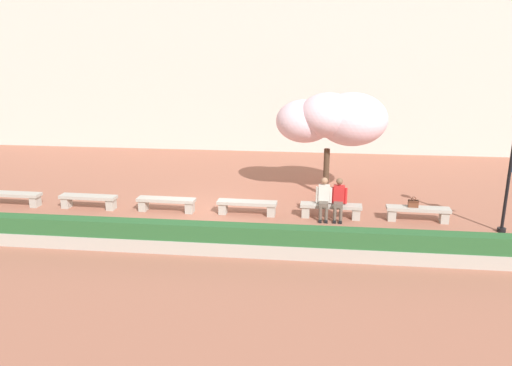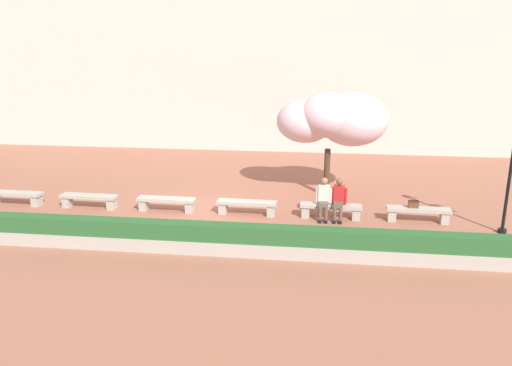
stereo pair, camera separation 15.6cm
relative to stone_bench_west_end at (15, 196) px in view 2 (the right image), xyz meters
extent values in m
plane|color=#9E604C|center=(6.60, 0.00, -0.31)|extent=(100.00, 100.00, 0.00)
cube|color=beige|center=(6.60, 11.63, 5.13)|extent=(30.17, 4.00, 10.86)
cube|color=#ADA89E|center=(0.00, 0.00, 0.09)|extent=(1.91, 0.47, 0.10)
cube|color=#ADA89E|center=(0.78, -0.02, -0.13)|extent=(0.25, 0.35, 0.35)
cube|color=#ADA89E|center=(2.64, 0.00, 0.09)|extent=(1.91, 0.47, 0.10)
cube|color=#ADA89E|center=(1.86, 0.02, -0.13)|extent=(0.25, 0.35, 0.35)
cube|color=#ADA89E|center=(3.42, -0.02, -0.13)|extent=(0.25, 0.35, 0.35)
cube|color=#ADA89E|center=(5.28, 0.00, 0.09)|extent=(1.91, 0.47, 0.10)
cube|color=#ADA89E|center=(4.50, 0.02, -0.13)|extent=(0.25, 0.35, 0.35)
cube|color=#ADA89E|center=(6.05, -0.02, -0.13)|extent=(0.25, 0.35, 0.35)
cube|color=#ADA89E|center=(7.91, 0.00, 0.09)|extent=(1.91, 0.47, 0.10)
cube|color=#ADA89E|center=(7.14, 0.02, -0.13)|extent=(0.25, 0.35, 0.35)
cube|color=#ADA89E|center=(8.69, -0.02, -0.13)|extent=(0.25, 0.35, 0.35)
cube|color=#ADA89E|center=(10.55, 0.00, 0.09)|extent=(1.91, 0.47, 0.10)
cube|color=#ADA89E|center=(9.78, 0.02, -0.13)|extent=(0.25, 0.35, 0.35)
cube|color=#ADA89E|center=(11.33, -0.02, -0.13)|extent=(0.25, 0.35, 0.35)
cube|color=#ADA89E|center=(13.19, 0.00, 0.09)|extent=(1.91, 0.47, 0.10)
cube|color=#ADA89E|center=(12.41, 0.02, -0.13)|extent=(0.25, 0.35, 0.35)
cube|color=#ADA89E|center=(13.97, -0.02, -0.13)|extent=(0.25, 0.35, 0.35)
cube|color=black|center=(10.22, -0.42, -0.28)|extent=(0.10, 0.22, 0.06)
cylinder|color=brown|center=(10.23, -0.36, -0.07)|extent=(0.10, 0.10, 0.42)
cube|color=black|center=(10.40, -0.42, -0.28)|extent=(0.10, 0.22, 0.06)
cylinder|color=brown|center=(10.41, -0.36, -0.07)|extent=(0.10, 0.10, 0.42)
cube|color=brown|center=(10.32, -0.18, 0.20)|extent=(0.29, 0.41, 0.12)
cube|color=silver|center=(10.32, 0.04, 0.47)|extent=(0.34, 0.23, 0.54)
sphere|color=#A37556|center=(10.32, 0.04, 0.88)|extent=(0.21, 0.21, 0.21)
cylinder|color=silver|center=(10.11, 0.02, 0.43)|extent=(0.09, 0.09, 0.50)
cylinder|color=silver|center=(10.53, 0.02, 0.43)|extent=(0.09, 0.09, 0.50)
cube|color=black|center=(10.66, -0.41, -0.28)|extent=(0.12, 0.23, 0.06)
cylinder|color=brown|center=(10.66, -0.35, -0.07)|extent=(0.10, 0.10, 0.42)
cube|color=black|center=(10.84, -0.43, -0.28)|extent=(0.12, 0.23, 0.06)
cylinder|color=brown|center=(10.84, -0.37, -0.07)|extent=(0.10, 0.10, 0.42)
cube|color=brown|center=(10.77, -0.18, 0.20)|extent=(0.31, 0.42, 0.12)
cube|color=red|center=(10.78, 0.04, 0.47)|extent=(0.36, 0.25, 0.54)
sphere|color=brown|center=(10.78, 0.04, 0.88)|extent=(0.21, 0.21, 0.21)
cylinder|color=red|center=(10.57, 0.04, 0.43)|extent=(0.09, 0.09, 0.50)
cylinder|color=red|center=(10.99, 0.00, 0.43)|extent=(0.09, 0.09, 0.50)
cube|color=brown|center=(13.03, 0.00, 0.25)|extent=(0.30, 0.14, 0.22)
cube|color=#552C1C|center=(13.03, -0.01, 0.34)|extent=(0.30, 0.15, 0.04)
torus|color=#4A2718|center=(13.03, 0.00, 0.41)|extent=(0.14, 0.02, 0.14)
cylinder|color=#473323|center=(10.43, 2.38, 0.55)|extent=(0.21, 0.21, 1.71)
ellipsoid|color=#F4CCDB|center=(10.43, 2.38, 2.58)|extent=(2.06, 2.02, 1.54)
ellipsoid|color=#F4CCDB|center=(9.61, 2.68, 2.32)|extent=(2.02, 2.00, 1.52)
ellipsoid|color=#F4CCDB|center=(11.25, 2.58, 2.43)|extent=(2.45, 2.41, 1.84)
cylinder|color=black|center=(15.44, -0.63, -0.25)|extent=(0.24, 0.24, 0.12)
cylinder|color=black|center=(15.44, -0.63, 1.30)|extent=(0.09, 0.09, 3.21)
cube|color=#ADA89E|center=(6.60, -3.08, -0.13)|extent=(17.68, 0.50, 0.36)
cube|color=#285B2D|center=(6.60, -3.08, 0.27)|extent=(17.58, 0.44, 0.44)
camera|label=1|loc=(9.96, -14.90, 4.98)|focal=35.00mm
camera|label=2|loc=(10.11, -14.88, 4.98)|focal=35.00mm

